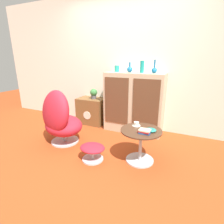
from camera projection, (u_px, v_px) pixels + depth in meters
name	position (u px, v px, depth m)	size (l,w,h in m)	color
ground_plane	(90.00, 157.00, 2.57)	(12.00, 12.00, 0.00)	#9E3D19
wall_back	(127.00, 63.00, 3.44)	(6.40, 0.06, 2.60)	silver
sideboard	(134.00, 103.00, 3.35)	(1.11, 0.44, 1.14)	tan
tv_console	(92.00, 111.00, 3.83)	(0.59, 0.41, 0.56)	brown
egg_chair	(60.00, 119.00, 2.87)	(0.87, 0.84, 0.94)	#B7B7BC
ottoman	(92.00, 150.00, 2.46)	(0.36, 0.31, 0.23)	#B7B7BC
coffee_table	(141.00, 142.00, 2.40)	(0.56, 0.56, 0.47)	#B7B7BC
vase_leftmost	(117.00, 69.00, 3.31)	(0.09, 0.09, 0.12)	teal
vase_inner_left	(130.00, 69.00, 3.20)	(0.10, 0.10, 0.18)	#196699
vase_inner_right	(142.00, 67.00, 3.10)	(0.07, 0.07, 0.21)	teal
vase_rightmost	(154.00, 70.00, 3.02)	(0.09, 0.09, 0.23)	#196699
potted_plant	(94.00, 93.00, 3.69)	(0.15, 0.15, 0.21)	#4C4C51
teacup	(136.00, 124.00, 2.48)	(0.12, 0.12, 0.06)	silver
book_stack	(145.00, 131.00, 2.24)	(0.15, 0.12, 0.05)	#1E478C
bowl	(151.00, 130.00, 2.30)	(0.15, 0.15, 0.04)	#1E7A70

